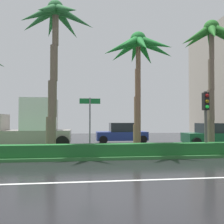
# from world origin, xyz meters

# --- Properties ---
(ground_plane) EXTENTS (90.00, 42.00, 0.10)m
(ground_plane) POSITION_xyz_m (0.00, 9.00, -0.05)
(ground_plane) COLOR black
(near_lane_divider_stripe) EXTENTS (81.00, 0.14, 0.01)m
(near_lane_divider_stripe) POSITION_xyz_m (0.00, 2.00, 0.00)
(near_lane_divider_stripe) COLOR white
(near_lane_divider_stripe) RESTS_ON ground_plane
(median_strip) EXTENTS (85.50, 4.00, 0.15)m
(median_strip) POSITION_xyz_m (0.00, 8.00, 0.07)
(median_strip) COLOR #2D6B33
(median_strip) RESTS_ON ground_plane
(median_hedge) EXTENTS (76.50, 0.70, 0.60)m
(median_hedge) POSITION_xyz_m (0.00, 6.60, 0.45)
(median_hedge) COLOR #1E6028
(median_hedge) RESTS_ON median_strip
(palm_tree_centre_left) EXTENTS (4.34, 4.40, 8.52)m
(palm_tree_centre_left) POSITION_xyz_m (-2.28, 7.93, 6.82)
(palm_tree_centre_left) COLOR brown
(palm_tree_centre_left) RESTS_ON median_strip
(palm_tree_centre) EXTENTS (4.25, 4.21, 6.79)m
(palm_tree_centre) POSITION_xyz_m (2.38, 7.51, 5.72)
(palm_tree_centre) COLOR brown
(palm_tree_centre) RESTS_ON median_strip
(palm_tree_centre_right) EXTENTS (3.86, 3.81, 7.76)m
(palm_tree_centre_right) POSITION_xyz_m (6.86, 7.70, 6.31)
(palm_tree_centre_right) COLOR brown
(palm_tree_centre_right) RESTS_ON median_strip
(traffic_signal_median_right) EXTENTS (0.28, 0.43, 3.38)m
(traffic_signal_median_right) POSITION_xyz_m (5.92, 6.66, 2.48)
(traffic_signal_median_right) COLOR #4C4C47
(traffic_signal_median_right) RESTS_ON median_strip
(street_name_sign) EXTENTS (1.10, 0.08, 3.00)m
(street_name_sign) POSITION_xyz_m (-0.33, 7.15, 2.08)
(street_name_sign) COLOR slate
(street_name_sign) RESTS_ON median_strip
(box_truck_lead) EXTENTS (6.40, 2.64, 3.46)m
(box_truck_lead) POSITION_xyz_m (-4.64, 11.83, 1.55)
(box_truck_lead) COLOR gray
(box_truck_lead) RESTS_ON ground_plane
(car_in_traffic_leading) EXTENTS (4.30, 2.02, 1.72)m
(car_in_traffic_leading) POSITION_xyz_m (2.71, 14.98, 0.83)
(car_in_traffic_leading) COLOR navy
(car_in_traffic_leading) RESTS_ON ground_plane
(car_in_traffic_second) EXTENTS (4.30, 2.02, 1.72)m
(car_in_traffic_second) POSITION_xyz_m (9.35, 12.20, 0.83)
(car_in_traffic_second) COLOR #195133
(car_in_traffic_second) RESTS_ON ground_plane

